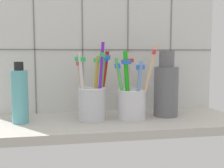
% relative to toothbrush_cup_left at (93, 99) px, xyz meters
% --- Properties ---
extents(counter_slab, '(0.64, 0.22, 0.02)m').
position_rel_toothbrush_cup_left_xyz_m(counter_slab, '(0.05, -0.01, -0.06)').
color(counter_slab, '#BCB7AD').
rests_on(counter_slab, ground).
extents(tile_wall_back, '(0.64, 0.02, 0.45)m').
position_rel_toothbrush_cup_left_xyz_m(tile_wall_back, '(0.05, 0.11, 0.15)').
color(tile_wall_back, silver).
rests_on(tile_wall_back, ground).
extents(toothbrush_cup_left, '(0.09, 0.07, 0.19)m').
position_rel_toothbrush_cup_left_xyz_m(toothbrush_cup_left, '(0.00, 0.00, 0.00)').
color(toothbrush_cup_left, silver).
rests_on(toothbrush_cup_left, counter_slab).
extents(toothbrush_cup_right, '(0.11, 0.08, 0.18)m').
position_rel_toothbrush_cup_left_xyz_m(toothbrush_cup_right, '(0.10, -0.00, -0.01)').
color(toothbrush_cup_right, silver).
rests_on(toothbrush_cup_right, counter_slab).
extents(ceramic_vase, '(0.06, 0.06, 0.17)m').
position_rel_toothbrush_cup_left_xyz_m(ceramic_vase, '(0.20, 0.01, 0.02)').
color(ceramic_vase, slate).
rests_on(ceramic_vase, counter_slab).
extents(soap_bottle, '(0.04, 0.04, 0.14)m').
position_rel_toothbrush_cup_left_xyz_m(soap_bottle, '(-0.17, 0.00, 0.01)').
color(soap_bottle, '#5DB0B8').
rests_on(soap_bottle, counter_slab).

